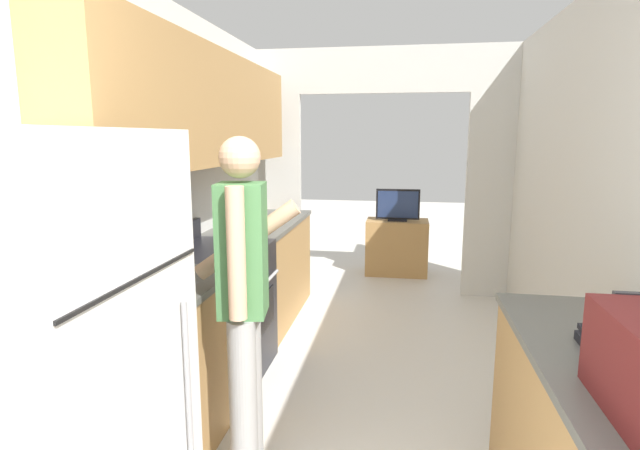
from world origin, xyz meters
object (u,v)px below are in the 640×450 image
Objects in this scene: refrigerator at (47,376)px; tv_cabinet at (397,247)px; range_oven at (218,311)px; person at (244,301)px; television at (398,205)px; knife at (231,232)px; book_stack at (621,350)px.

tv_cabinet is at bearing 76.16° from refrigerator.
range_oven is 1.42× the size of tv_cabinet.
range_oven is 1.16m from person.
television is 1.52× the size of knife.
tv_cabinet is (1.16, 2.80, -0.12)m from range_oven.
tv_cabinet is at bearing 67.52° from range_oven.
tv_cabinet is at bearing -18.48° from person.
range_oven is 0.73m from knife.
refrigerator reaches higher than tv_cabinet.
range_oven is 2.42m from book_stack.
range_oven is (-0.05, 1.68, -0.38)m from refrigerator.
book_stack is 4.26m from tv_cabinet.
television is (1.16, 2.76, 0.38)m from range_oven.
refrigerator is 1.61× the size of range_oven.
person is (0.51, -0.96, 0.42)m from range_oven.
range_oven is 0.63× the size of person.
book_stack is 2.81m from knife.
book_stack is 0.63× the size of television.
range_oven is 3.03m from tv_cabinet.
book_stack is (1.91, 0.34, 0.09)m from refrigerator.
knife is (-2.07, 1.91, -0.02)m from book_stack.
person reaches higher than television.
television is 2.53m from knife.
person reaches higher than range_oven.
knife is at bearing -119.85° from television.
television reaches higher than book_stack.
knife is (-0.61, 1.52, 0.02)m from person.
book_stack is 0.96× the size of knife.
refrigerator is 1.72m from range_oven.
refrigerator is at bearing -103.84° from tv_cabinet.
range_oven is at bearing 19.36° from person.
person is at bearing -45.71° from knife.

